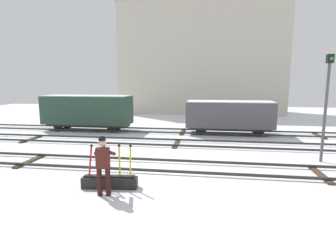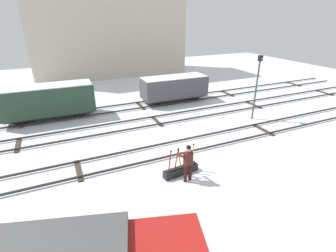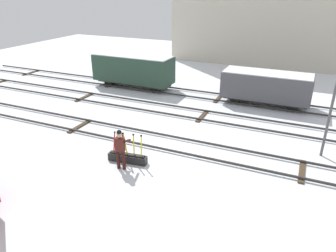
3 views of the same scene
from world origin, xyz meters
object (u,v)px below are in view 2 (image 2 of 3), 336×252
(switch_lever_frame, at_px, (181,169))
(signal_post, at_px, (257,82))
(rail_worker, at_px, (188,161))
(freight_car_back_track, at_px, (48,100))
(freight_car_far_end, at_px, (174,87))

(switch_lever_frame, distance_m, signal_post, 9.36)
(switch_lever_frame, height_order, rail_worker, rail_worker)
(rail_worker, xyz_separation_m, signal_post, (7.96, 4.76, 1.68))
(signal_post, height_order, freight_car_back_track, signal_post)
(rail_worker, relative_size, freight_car_back_track, 0.30)
(freight_car_back_track, bearing_deg, freight_car_far_end, 0.81)
(switch_lever_frame, xyz_separation_m, rail_worker, (0.04, -0.58, 0.80))
(rail_worker, distance_m, signal_post, 9.43)
(freight_car_far_end, distance_m, freight_car_back_track, 9.95)
(switch_lever_frame, height_order, signal_post, signal_post)
(signal_post, height_order, freight_car_far_end, signal_post)
(signal_post, xyz_separation_m, freight_car_back_track, (-13.45, 5.99, -1.29))
(switch_lever_frame, bearing_deg, signal_post, 21.30)
(rail_worker, height_order, freight_car_back_track, freight_car_back_track)
(signal_post, distance_m, freight_car_back_track, 14.78)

